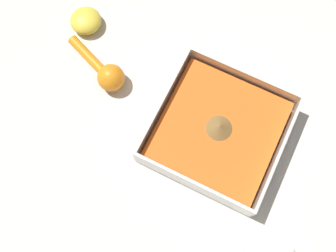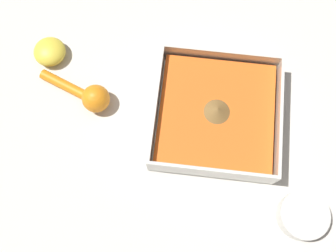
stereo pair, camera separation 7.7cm
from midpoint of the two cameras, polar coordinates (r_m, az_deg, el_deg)
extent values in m
plane|color=beige|center=(0.80, 5.20, -2.30)|extent=(4.00, 4.00, 0.00)
cube|color=silver|center=(0.81, 4.10, 0.69)|extent=(0.25, 0.25, 0.01)
cube|color=silver|center=(0.82, 5.06, 9.38)|extent=(0.25, 0.01, 0.06)
cube|color=silver|center=(0.75, 3.42, -7.28)|extent=(0.25, 0.01, 0.06)
cube|color=silver|center=(0.79, 12.98, 0.49)|extent=(0.01, 0.23, 0.06)
cube|color=silver|center=(0.78, -4.53, 2.41)|extent=(0.01, 0.23, 0.06)
cube|color=orange|center=(0.79, 4.22, 1.18)|extent=(0.23, 0.23, 0.04)
cone|color=brown|center=(0.76, 4.36, 1.83)|extent=(0.05, 0.05, 0.02)
cylinder|color=silver|center=(0.78, 16.28, -12.81)|extent=(0.09, 0.09, 0.04)
cylinder|color=brown|center=(0.79, 16.19, -12.84)|extent=(0.08, 0.08, 0.02)
sphere|color=orange|center=(0.82, -13.08, 3.47)|extent=(0.06, 0.06, 0.06)
cylinder|color=orange|center=(0.86, -17.36, 5.34)|extent=(0.11, 0.06, 0.02)
ellipsoid|color=yellow|center=(0.90, -19.18, 9.78)|extent=(0.07, 0.07, 0.04)
camera|label=1|loc=(0.04, 87.10, 9.41)|focal=42.00mm
camera|label=2|loc=(0.04, -92.90, -9.41)|focal=42.00mm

